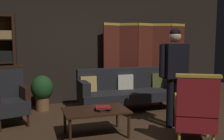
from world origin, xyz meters
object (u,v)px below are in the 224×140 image
(velvet_couch, at_px, (127,88))
(book_black_cloth, at_px, (103,109))
(book_red_leather, at_px, (103,107))
(armchair_wing_left, at_px, (9,98))
(potted_plant, at_px, (42,90))
(coffee_table, at_px, (96,112))
(armchair_gilt_accent, at_px, (195,111))
(standing_figure, at_px, (174,68))
(folding_screen, at_px, (145,61))

(velvet_couch, bearing_deg, book_black_cloth, -123.88)
(book_red_leather, bearing_deg, armchair_wing_left, 143.17)
(book_black_cloth, relative_size, book_red_leather, 1.00)
(book_black_cloth, xyz_separation_m, book_red_leather, (0.00, 0.00, 0.03))
(potted_plant, relative_size, book_black_cloth, 3.32)
(coffee_table, height_order, armchair_wing_left, armchair_wing_left)
(armchair_gilt_accent, height_order, standing_figure, standing_figure)
(standing_figure, relative_size, book_black_cloth, 7.50)
(velvet_couch, distance_m, book_red_leather, 1.69)
(coffee_table, relative_size, potted_plant, 1.33)
(armchair_wing_left, xyz_separation_m, book_red_leather, (1.42, -1.06, -0.02))
(standing_figure, bearing_deg, coffee_table, 179.43)
(armchair_gilt_accent, relative_size, book_red_leather, 4.57)
(coffee_table, xyz_separation_m, armchair_wing_left, (-1.32, 0.99, 0.12))
(armchair_gilt_accent, bearing_deg, folding_screen, 79.97)
(coffee_table, xyz_separation_m, book_red_leather, (0.10, -0.07, 0.09))
(coffee_table, xyz_separation_m, potted_plant, (-0.72, 1.78, 0.06))
(folding_screen, distance_m, potted_plant, 2.57)
(velvet_couch, height_order, standing_figure, standing_figure)
(folding_screen, bearing_deg, book_black_cloth, -129.18)
(coffee_table, relative_size, armchair_wing_left, 0.96)
(armchair_wing_left, bearing_deg, folding_screen, 17.96)
(armchair_wing_left, relative_size, standing_figure, 0.61)
(coffee_table, height_order, book_black_cloth, book_black_cloth)
(armchair_wing_left, relative_size, book_black_cloth, 4.58)
(folding_screen, bearing_deg, coffee_table, -131.71)
(velvet_couch, bearing_deg, folding_screen, 41.80)
(potted_plant, distance_m, book_black_cloth, 2.01)
(armchair_wing_left, bearing_deg, armchair_gilt_accent, -33.57)
(folding_screen, bearing_deg, standing_figure, -101.44)
(armchair_gilt_accent, xyz_separation_m, book_black_cloth, (-1.20, 0.67, -0.05))
(coffee_table, bearing_deg, armchair_gilt_accent, -29.79)
(velvet_couch, xyz_separation_m, armchair_wing_left, (-2.36, -0.34, 0.04))
(potted_plant, bearing_deg, folding_screen, 5.05)
(coffee_table, height_order, potted_plant, potted_plant)
(armchair_gilt_accent, bearing_deg, standing_figure, 83.94)
(folding_screen, bearing_deg, armchair_wing_left, -162.04)
(velvet_couch, relative_size, coffee_table, 2.12)
(folding_screen, distance_m, standing_figure, 2.05)
(folding_screen, distance_m, velvet_couch, 1.13)
(standing_figure, distance_m, book_black_cloth, 1.41)
(armchair_gilt_accent, distance_m, book_black_cloth, 1.38)
(velvet_couch, distance_m, armchair_wing_left, 2.38)
(standing_figure, height_order, book_black_cloth, standing_figure)
(standing_figure, height_order, potted_plant, standing_figure)
(book_black_cloth, height_order, book_red_leather, book_red_leather)
(book_black_cloth, bearing_deg, standing_figure, 2.41)
(armchair_wing_left, height_order, book_black_cloth, armchair_wing_left)
(velvet_couch, xyz_separation_m, potted_plant, (-1.75, 0.44, -0.02))
(armchair_gilt_accent, height_order, book_black_cloth, armchair_gilt_accent)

